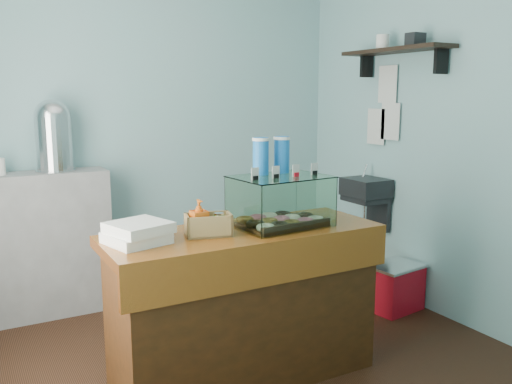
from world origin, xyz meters
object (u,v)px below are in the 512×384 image
counter (244,304)px  coffee_urn (53,134)px  red_cooler (394,287)px  display_case (278,197)px

counter → coffee_urn: (-0.76, 1.59, 0.92)m
coffee_urn → red_cooler: bearing=-28.8°
counter → display_case: display_case is taller
counter → display_case: bearing=5.8°
counter → red_cooler: (1.51, 0.35, -0.27)m
counter → coffee_urn: size_ratio=3.00×
display_case → counter: bearing=-178.8°
display_case → red_cooler: bearing=9.6°
counter → red_cooler: bearing=12.9°
counter → display_case: 0.65m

